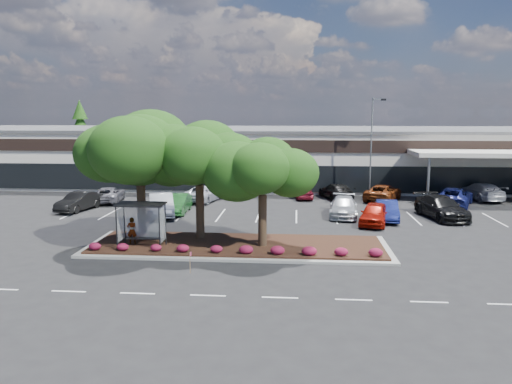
# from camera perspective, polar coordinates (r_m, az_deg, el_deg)

# --- Properties ---
(ground) EXTENTS (160.00, 160.00, 0.00)m
(ground) POSITION_cam_1_polar(r_m,az_deg,el_deg) (26.19, 1.28, -8.80)
(ground) COLOR black
(ground) RESTS_ON ground
(retail_store) EXTENTS (80.40, 25.20, 6.25)m
(retail_store) POSITION_cam_1_polar(r_m,az_deg,el_deg) (59.01, 3.30, 4.30)
(retail_store) COLOR white
(retail_store) RESTS_ON ground
(landscape_island) EXTENTS (18.00, 6.00, 0.26)m
(landscape_island) POSITION_cam_1_polar(r_m,az_deg,el_deg) (30.14, -2.09, -6.15)
(landscape_island) COLOR gray
(landscape_island) RESTS_ON ground
(lane_markings) EXTENTS (33.12, 20.06, 0.01)m
(lane_markings) POSITION_cam_1_polar(r_m,az_deg,el_deg) (36.24, 2.03, -3.74)
(lane_markings) COLOR silver
(lane_markings) RESTS_ON ground
(shrub_row) EXTENTS (17.00, 0.80, 0.50)m
(shrub_row) POSITION_cam_1_polar(r_m,az_deg,el_deg) (28.03, -2.59, -6.51)
(shrub_row) COLOR maroon
(shrub_row) RESTS_ON landscape_island
(bus_shelter) EXTENTS (2.75, 1.55, 2.59)m
(bus_shelter) POSITION_cam_1_polar(r_m,az_deg,el_deg) (29.79, -12.92, -2.25)
(bus_shelter) COLOR black
(bus_shelter) RESTS_ON landscape_island
(island_tree_west) EXTENTS (7.20, 7.20, 7.89)m
(island_tree_west) POSITION_cam_1_polar(r_m,az_deg,el_deg) (31.10, -13.07, 1.76)
(island_tree_west) COLOR #15370F
(island_tree_west) RESTS_ON landscape_island
(island_tree_mid) EXTENTS (6.60, 6.60, 7.32)m
(island_tree_mid) POSITION_cam_1_polar(r_m,az_deg,el_deg) (30.94, -6.47, 1.37)
(island_tree_mid) COLOR #15370F
(island_tree_mid) RESTS_ON landscape_island
(island_tree_east) EXTENTS (5.80, 5.80, 6.50)m
(island_tree_east) POSITION_cam_1_polar(r_m,az_deg,el_deg) (29.00, 0.75, 0.10)
(island_tree_east) COLOR #15370F
(island_tree_east) RESTS_ON landscape_island
(conifer_north_west) EXTENTS (4.40, 4.40, 10.00)m
(conifer_north_west) POSITION_cam_1_polar(r_m,az_deg,el_deg) (77.60, -19.38, 6.30)
(conifer_north_west) COLOR #15370F
(conifer_north_west) RESTS_ON ground
(person_waiting) EXTENTS (0.62, 0.44, 1.62)m
(person_waiting) POSITION_cam_1_polar(r_m,az_deg,el_deg) (30.75, -13.97, -4.29)
(person_waiting) COLOR #594C47
(person_waiting) RESTS_ON landscape_island
(light_pole) EXTENTS (1.43, 0.50, 9.42)m
(light_pole) POSITION_cam_1_polar(r_m,az_deg,el_deg) (47.29, 13.11, 4.13)
(light_pole) COLOR gray
(light_pole) RESTS_ON ground
(survey_stake) EXTENTS (0.07, 0.14, 1.11)m
(survey_stake) POSITION_cam_1_polar(r_m,az_deg,el_deg) (25.53, -7.52, -7.69)
(survey_stake) COLOR #95724E
(survey_stake) RESTS_ON ground
(car_0) EXTENTS (2.57, 4.86, 1.52)m
(car_0) POSITION_cam_1_polar(r_m,az_deg,el_deg) (43.82, -19.59, -1.02)
(car_0) COLOR black
(car_0) RESTS_ON ground
(car_1) EXTENTS (1.75, 4.69, 1.53)m
(car_1) POSITION_cam_1_polar(r_m,az_deg,el_deg) (40.76, -8.97, -1.32)
(car_1) COLOR #1A4F1F
(car_1) RESTS_ON ground
(car_2) EXTENTS (3.28, 5.48, 1.70)m
(car_2) POSITION_cam_1_polar(r_m,az_deg,el_deg) (39.97, -10.77, -1.45)
(car_2) COLOR silver
(car_2) RESTS_ON ground
(car_4) EXTENTS (2.59, 5.33, 1.49)m
(car_4) POSITION_cam_1_polar(r_m,az_deg,el_deg) (39.63, 9.97, -1.67)
(car_4) COLOR #A1A6AC
(car_4) RESTS_ON ground
(car_5) EXTENTS (1.96, 4.57, 1.46)m
(car_5) POSITION_cam_1_polar(r_m,az_deg,el_deg) (38.93, 14.73, -2.05)
(car_5) COLOR navy
(car_5) RESTS_ON ground
(car_6) EXTENTS (3.01, 4.91, 1.56)m
(car_6) POSITION_cam_1_polar(r_m,az_deg,el_deg) (37.21, 13.39, -2.43)
(car_6) COLOR #9F1307
(car_6) RESTS_ON ground
(car_7) EXTENTS (3.56, 6.19, 1.69)m
(car_7) POSITION_cam_1_polar(r_m,az_deg,el_deg) (40.82, 20.44, -1.66)
(car_7) COLOR black
(car_7) RESTS_ON ground
(car_9) EXTENTS (3.03, 5.27, 1.38)m
(car_9) POSITION_cam_1_polar(r_m,az_deg,el_deg) (47.11, -16.48, -0.28)
(car_9) COLOR slate
(car_9) RESTS_ON ground
(car_10) EXTENTS (3.62, 5.65, 1.45)m
(car_10) POSITION_cam_1_polar(r_m,az_deg,el_deg) (46.00, -5.89, -0.13)
(car_10) COLOR silver
(car_10) RESTS_ON ground
(car_11) EXTENTS (2.09, 4.37, 1.38)m
(car_11) POSITION_cam_1_polar(r_m,az_deg,el_deg) (48.03, -2.61, 0.25)
(car_11) COLOR navy
(car_11) RESTS_ON ground
(car_12) EXTENTS (2.16, 4.12, 1.34)m
(car_12) POSITION_cam_1_polar(r_m,az_deg,el_deg) (47.30, 5.37, 0.06)
(car_12) COLOR maroon
(car_12) RESTS_ON ground
(car_13) EXTENTS (3.42, 5.44, 1.47)m
(car_13) POSITION_cam_1_polar(r_m,az_deg,el_deg) (47.39, 9.16, 0.08)
(car_13) COLOR black
(car_13) RESTS_ON ground
(car_14) EXTENTS (4.45, 5.88, 1.48)m
(car_14) POSITION_cam_1_polar(r_m,az_deg,el_deg) (47.46, 14.30, -0.06)
(car_14) COLOR maroon
(car_14) RESTS_ON ground
(car_15) EXTENTS (4.82, 6.45, 1.63)m
(car_15) POSITION_cam_1_polar(r_m,az_deg,el_deg) (46.54, 21.67, -0.51)
(car_15) COLOR navy
(car_15) RESTS_ON ground
(car_16) EXTENTS (3.24, 5.86, 1.61)m
(car_16) POSITION_cam_1_polar(r_m,az_deg,el_deg) (50.87, 24.30, 0.08)
(car_16) COLOR #A4A6B1
(car_16) RESTS_ON ground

